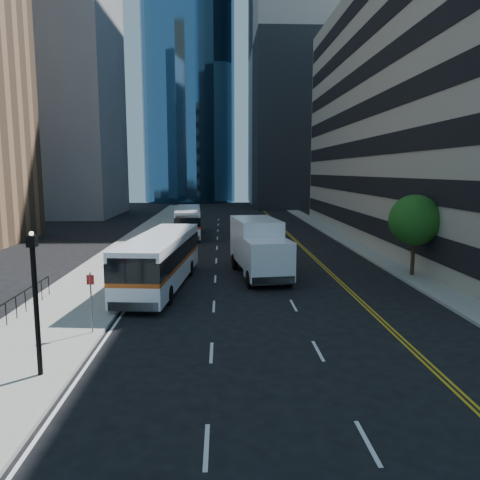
# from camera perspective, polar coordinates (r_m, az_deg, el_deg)

# --- Properties ---
(ground) EXTENTS (160.00, 160.00, 0.00)m
(ground) POSITION_cam_1_polar(r_m,az_deg,el_deg) (21.90, 6.03, -9.43)
(ground) COLOR black
(ground) RESTS_ON ground
(sidewalk_west) EXTENTS (5.00, 90.00, 0.15)m
(sidewalk_west) POSITION_cam_1_polar(r_m,az_deg,el_deg) (46.69, -11.40, 0.09)
(sidewalk_west) COLOR gray
(sidewalk_west) RESTS_ON ground
(sidewalk_east) EXTENTS (2.00, 90.00, 0.15)m
(sidewalk_east) POSITION_cam_1_polar(r_m,az_deg,el_deg) (47.66, 12.43, 0.23)
(sidewalk_east) COLOR gray
(sidewalk_east) RESTS_ON ground
(office_tower_north) EXTENTS (30.00, 28.00, 60.00)m
(office_tower_north) POSITION_cam_1_polar(r_m,az_deg,el_deg) (97.81, 11.03, 22.04)
(office_tower_north) COLOR gray
(office_tower_north) RESTS_ON ground
(glass_tower) EXTENTS (20.00, 20.00, 80.00)m
(glass_tower) POSITION_cam_1_polar(r_m,az_deg,el_deg) (110.96, -6.41, 25.82)
(glass_tower) COLOR #335E88
(glass_tower) RESTS_ON ground
(midrise_west) EXTENTS (18.00, 18.00, 35.00)m
(midrise_west) POSITION_cam_1_polar(r_m,az_deg,el_deg) (77.53, -21.89, 15.83)
(midrise_west) COLOR gray
(midrise_west) RESTS_ON ground
(street_tree) EXTENTS (3.20, 3.20, 5.10)m
(street_tree) POSITION_cam_1_polar(r_m,az_deg,el_deg) (31.22, 20.53, 2.27)
(street_tree) COLOR #332114
(street_tree) RESTS_ON sidewalk_east
(lamp_post) EXTENTS (0.28, 0.28, 4.56)m
(lamp_post) POSITION_cam_1_polar(r_m,az_deg,el_deg) (16.25, -23.65, -6.44)
(lamp_post) COLOR black
(lamp_post) RESTS_ON sidewalk_west
(bus_front) EXTENTS (3.69, 12.01, 3.05)m
(bus_front) POSITION_cam_1_polar(r_m,az_deg,el_deg) (27.39, -9.61, -2.29)
(bus_front) COLOR white
(bus_front) RESTS_ON ground
(bus_rear) EXTENTS (3.03, 11.30, 2.89)m
(bus_rear) POSITION_cam_1_polar(r_m,az_deg,el_deg) (48.94, -6.32, 2.35)
(bus_rear) COLOR silver
(bus_rear) RESTS_ON ground
(box_truck) EXTENTS (3.56, 7.81, 3.61)m
(box_truck) POSITION_cam_1_polar(r_m,az_deg,el_deg) (29.80, 2.33, -0.85)
(box_truck) COLOR white
(box_truck) RESTS_ON ground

